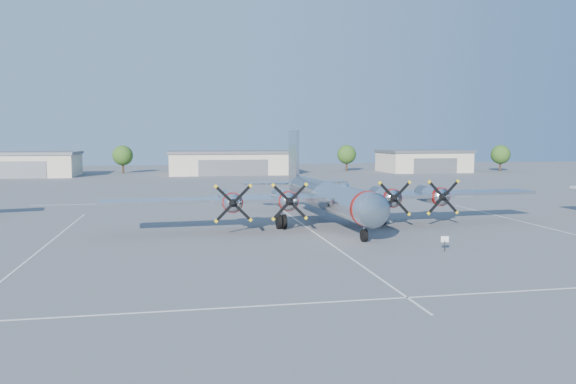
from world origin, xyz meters
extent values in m
plane|color=#545456|center=(0.00, 0.00, 0.00)|extent=(260.00, 260.00, 0.00)
cube|color=silver|center=(-22.00, -5.00, 0.01)|extent=(0.15, 40.00, 0.01)
cube|color=silver|center=(0.00, -5.00, 0.01)|extent=(0.15, 40.00, 0.01)
cube|color=silver|center=(22.00, -5.00, 0.01)|extent=(0.15, 40.00, 0.01)
cube|color=silver|center=(0.00, -22.00, 0.01)|extent=(60.00, 0.15, 0.01)
cube|color=silver|center=(0.00, 25.00, 0.01)|extent=(60.00, 0.15, 0.01)
cube|color=beige|center=(-45.00, 82.00, 2.40)|extent=(22.00, 14.00, 4.80)
cube|color=slate|center=(-45.00, 82.00, 5.10)|extent=(22.60, 14.60, 0.60)
cube|color=slate|center=(-45.00, 74.95, 1.80)|extent=(12.10, 0.20, 3.60)
cube|color=beige|center=(0.00, 82.00, 2.40)|extent=(28.00, 14.00, 4.80)
cube|color=slate|center=(0.00, 82.00, 5.10)|extent=(28.60, 14.60, 0.60)
cube|color=slate|center=(0.00, 74.95, 1.80)|extent=(15.40, 0.20, 3.60)
cube|color=beige|center=(48.00, 82.00, 2.40)|extent=(20.00, 14.00, 4.80)
cube|color=slate|center=(48.00, 82.00, 5.10)|extent=(20.60, 14.60, 0.60)
cube|color=slate|center=(48.00, 74.95, 1.80)|extent=(11.00, 0.20, 3.60)
cylinder|color=#382619|center=(-25.00, 90.00, 1.40)|extent=(0.50, 0.50, 2.80)
sphere|color=#274914|center=(-25.00, 90.00, 4.24)|extent=(4.80, 4.80, 4.80)
cylinder|color=#382619|center=(30.00, 88.00, 1.40)|extent=(0.50, 0.50, 2.80)
sphere|color=#274914|center=(30.00, 88.00, 4.24)|extent=(4.80, 4.80, 4.80)
cylinder|color=#382619|center=(68.00, 80.00, 1.40)|extent=(0.50, 0.50, 2.80)
sphere|color=#274914|center=(68.00, 80.00, 4.24)|extent=(4.80, 4.80, 4.80)
cylinder|color=black|center=(7.49, -11.18, 0.44)|extent=(0.07, 0.07, 0.87)
cube|color=white|center=(7.49, -11.18, 0.93)|extent=(0.60, 0.10, 0.44)
camera|label=1|loc=(-11.60, -49.07, 8.35)|focal=35.00mm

